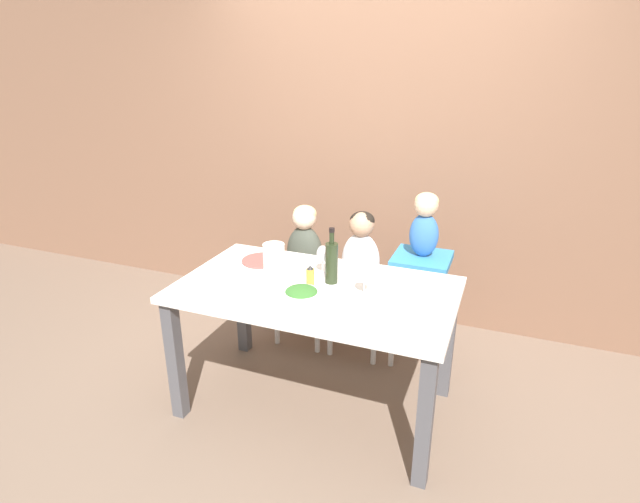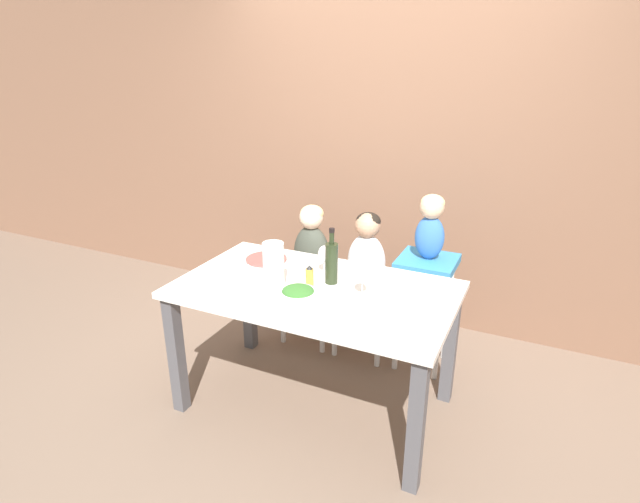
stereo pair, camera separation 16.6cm
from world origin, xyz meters
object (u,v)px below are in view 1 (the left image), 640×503
object	(u,v)px
chair_right_highchair	(420,280)
wine_glass_far	(323,255)
chair_far_left	(305,289)
person_child_left	(305,243)
wine_bottle	(332,261)
paper_towel_roll	(274,267)
salad_bowl_large	(301,296)
dinner_plate_front_left	(223,290)
chair_far_center	(359,298)
dinner_plate_back_left	(262,260)
person_child_center	(361,251)
person_baby_right	(425,221)
wine_glass_near	(365,274)

from	to	relation	value
chair_right_highchair	wine_glass_far	xyz separation A→B (m)	(-0.47, -0.50, 0.29)
chair_right_highchair	chair_far_left	bearing A→B (deg)	180.00
person_child_left	wine_bottle	bearing A→B (deg)	-55.12
chair_far_left	person_child_left	distance (m)	0.34
wine_bottle	paper_towel_roll	bearing A→B (deg)	-144.22
wine_glass_far	salad_bowl_large	world-z (taller)	wine_glass_far
dinner_plate_front_left	chair_far_center	bearing A→B (deg)	61.62
paper_towel_roll	salad_bowl_large	world-z (taller)	paper_towel_roll
chair_far_center	chair_right_highchair	bearing A→B (deg)	-0.00
paper_towel_roll	dinner_plate_back_left	xyz separation A→B (m)	(-0.24, 0.31, -0.12)
chair_right_highchair	paper_towel_roll	bearing A→B (deg)	-129.87
chair_far_left	person_child_center	distance (m)	0.53
dinner_plate_back_left	chair_far_center	bearing A→B (deg)	43.40
wine_glass_far	dinner_plate_back_left	xyz separation A→B (m)	(-0.40, 0.04, -0.11)
chair_far_left	dinner_plate_back_left	world-z (taller)	dinner_plate_back_left
chair_far_center	paper_towel_roll	xyz separation A→B (m)	(-0.24, -0.76, 0.49)
chair_far_center	person_baby_right	bearing A→B (deg)	0.23
salad_bowl_large	wine_glass_far	bearing A→B (deg)	95.22
chair_far_center	wine_glass_far	size ratio (longest dim) A/B	2.66
person_child_center	chair_far_center	bearing A→B (deg)	-90.00
chair_far_left	person_child_left	bearing A→B (deg)	90.00
person_child_center	wine_glass_far	xyz separation A→B (m)	(-0.08, -0.50, 0.14)
wine_glass_far	salad_bowl_large	distance (m)	0.39
person_child_left	person_baby_right	xyz separation A→B (m)	(0.79, 0.00, 0.25)
paper_towel_roll	chair_right_highchair	bearing A→B (deg)	50.13
chair_right_highchair	wine_bottle	xyz separation A→B (m)	(-0.39, -0.58, 0.29)
person_child_left	person_baby_right	world-z (taller)	person_baby_right
wine_glass_far	paper_towel_roll	bearing A→B (deg)	-121.84
chair_right_highchair	person_baby_right	world-z (taller)	person_baby_right
wine_glass_far	person_baby_right	bearing A→B (deg)	46.52
person_baby_right	salad_bowl_large	distance (m)	1.00
chair_far_left	salad_bowl_large	world-z (taller)	salad_bowl_large
chair_far_left	person_baby_right	bearing A→B (deg)	0.12
chair_far_left	chair_far_center	bearing A→B (deg)	0.00
paper_towel_roll	wine_glass_near	xyz separation A→B (m)	(0.46, 0.09, -0.01)
person_child_center	wine_bottle	world-z (taller)	wine_bottle
wine_glass_near	salad_bowl_large	bearing A→B (deg)	-141.58
chair_far_left	paper_towel_roll	size ratio (longest dim) A/B	1.82
chair_far_center	wine_glass_near	world-z (taller)	wine_glass_near
person_child_center	chair_far_left	bearing A→B (deg)	-179.84
paper_towel_roll	wine_bottle	bearing A→B (deg)	35.78
person_child_left	dinner_plate_front_left	xyz separation A→B (m)	(-0.09, -0.90, 0.03)
dinner_plate_front_left	dinner_plate_back_left	size ratio (longest dim) A/B	1.00
dinner_plate_back_left	chair_far_left	bearing A→B (deg)	79.80
person_child_left	wine_bottle	distance (m)	0.73
person_child_center	dinner_plate_front_left	size ratio (longest dim) A/B	2.15
wine_bottle	dinner_plate_back_left	size ratio (longest dim) A/B	1.26
chair_right_highchair	dinner_plate_back_left	size ratio (longest dim) A/B	3.01
chair_far_left	chair_far_center	xyz separation A→B (m)	(0.40, 0.00, 0.00)
paper_towel_roll	person_child_center	bearing A→B (deg)	72.46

